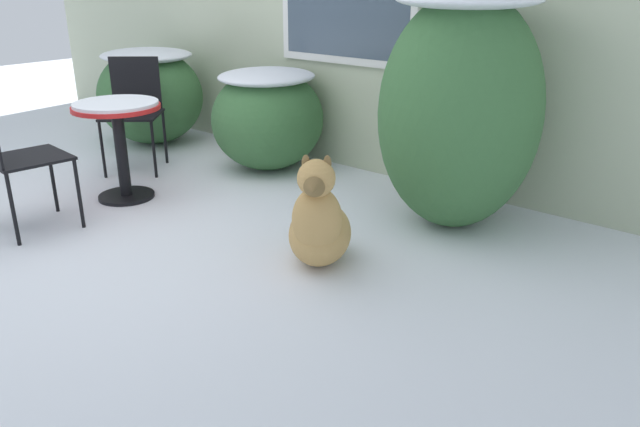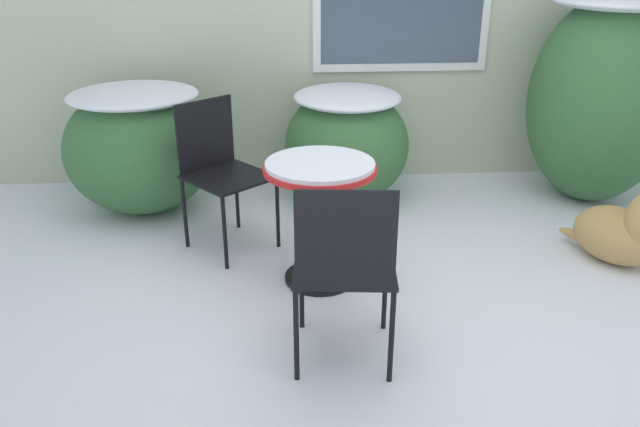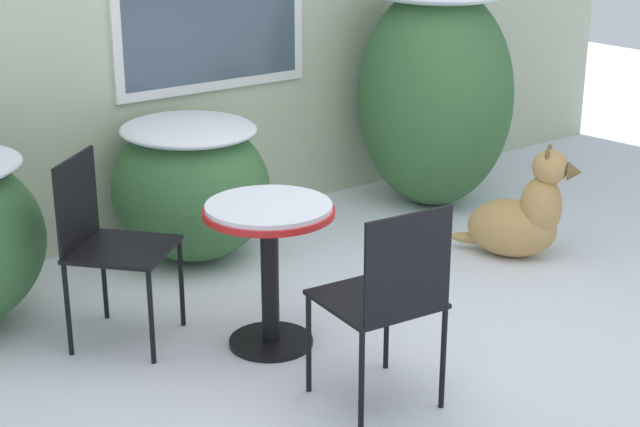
{
  "view_description": "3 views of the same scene",
  "coord_description": "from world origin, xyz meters",
  "px_view_note": "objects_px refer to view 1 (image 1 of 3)",
  "views": [
    {
      "loc": [
        3.51,
        -1.9,
        1.56
      ],
      "look_at": [
        1.4,
        0.59,
        0.29
      ],
      "focal_mm": 35.0,
      "sensor_mm": 36.0,
      "label": 1
    },
    {
      "loc": [
        -0.6,
        -2.63,
        1.79
      ],
      "look_at": [
        -0.38,
        0.48,
        0.41
      ],
      "focal_mm": 35.0,
      "sensor_mm": 36.0,
      "label": 2
    },
    {
      "loc": [
        -2.74,
        -3.04,
        2.14
      ],
      "look_at": [
        0.0,
        0.6,
        0.55
      ],
      "focal_mm": 55.0,
      "sensor_mm": 36.0,
      "label": 3
    }
  ],
  "objects_px": {
    "patio_chair_near_table": "(134,107)",
    "patio_table": "(118,127)",
    "patio_chair_far_side": "(14,153)",
    "dog": "(319,225)"
  },
  "relations": [
    {
      "from": "patio_table",
      "to": "dog",
      "type": "height_order",
      "value": "patio_table"
    },
    {
      "from": "patio_table",
      "to": "patio_chair_far_side",
      "type": "xyz_separation_m",
      "value": [
        0.05,
        -0.77,
        -0.01
      ]
    },
    {
      "from": "patio_chair_near_table",
      "to": "patio_table",
      "type": "bearing_deg",
      "value": -82.92
    },
    {
      "from": "patio_table",
      "to": "patio_chair_far_side",
      "type": "height_order",
      "value": "patio_chair_far_side"
    },
    {
      "from": "patio_chair_far_side",
      "to": "dog",
      "type": "xyz_separation_m",
      "value": [
        1.76,
        0.83,
        -0.27
      ]
    },
    {
      "from": "patio_chair_near_table",
      "to": "patio_chair_far_side",
      "type": "relative_size",
      "value": 1.0
    },
    {
      "from": "patio_table",
      "to": "patio_chair_near_table",
      "type": "height_order",
      "value": "patio_chair_near_table"
    },
    {
      "from": "patio_chair_far_side",
      "to": "dog",
      "type": "relative_size",
      "value": 1.33
    },
    {
      "from": "patio_chair_near_table",
      "to": "patio_chair_far_side",
      "type": "xyz_separation_m",
      "value": [
        0.63,
        -1.29,
        0.0
      ]
    },
    {
      "from": "patio_table",
      "to": "patio_chair_near_table",
      "type": "distance_m",
      "value": 0.77
    }
  ]
}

